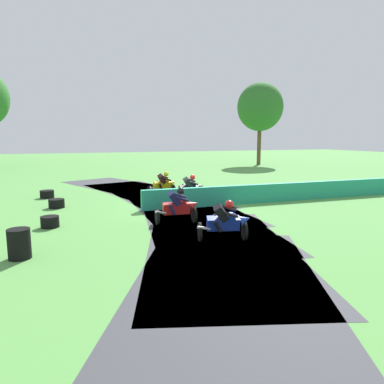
{
  "coord_description": "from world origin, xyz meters",
  "views": [
    {
      "loc": [
        -5.08,
        -14.75,
        3.17
      ],
      "look_at": [
        -0.05,
        -1.18,
        0.9
      ],
      "focal_mm": 32.82,
      "sensor_mm": 36.0,
      "label": 1
    }
  ],
  "objects_px": {
    "tire_stack_mid_a": "(50,222)",
    "tire_stack_far": "(47,194)",
    "tire_stack_near": "(19,244)",
    "motorcycle_fourth_yellow": "(164,184)",
    "tire_stack_mid_b": "(57,203)",
    "motorcycle_lead_blue": "(226,221)",
    "motorcycle_trailing_black": "(190,188)",
    "motorcycle_chase_red": "(178,206)"
  },
  "relations": [
    {
      "from": "tire_stack_mid_b",
      "to": "tire_stack_far",
      "type": "height_order",
      "value": "same"
    },
    {
      "from": "motorcycle_fourth_yellow",
      "to": "tire_stack_mid_b",
      "type": "relative_size",
      "value": 2.48
    },
    {
      "from": "motorcycle_lead_blue",
      "to": "tire_stack_mid_b",
      "type": "xyz_separation_m",
      "value": [
        -4.92,
        7.34,
        -0.43
      ]
    },
    {
      "from": "motorcycle_lead_blue",
      "to": "tire_stack_far",
      "type": "xyz_separation_m",
      "value": [
        -5.42,
        10.33,
        -0.43
      ]
    },
    {
      "from": "motorcycle_fourth_yellow",
      "to": "tire_stack_mid_a",
      "type": "height_order",
      "value": "motorcycle_fourth_yellow"
    },
    {
      "from": "motorcycle_lead_blue",
      "to": "motorcycle_chase_red",
      "type": "distance_m",
      "value": 2.67
    },
    {
      "from": "motorcycle_fourth_yellow",
      "to": "tire_stack_far",
      "type": "height_order",
      "value": "motorcycle_fourth_yellow"
    },
    {
      "from": "motorcycle_lead_blue",
      "to": "tire_stack_mid_b",
      "type": "relative_size",
      "value": 2.44
    },
    {
      "from": "motorcycle_chase_red",
      "to": "tire_stack_mid_a",
      "type": "bearing_deg",
      "value": 165.82
    },
    {
      "from": "motorcycle_trailing_black",
      "to": "motorcycle_chase_red",
      "type": "bearing_deg",
      "value": -115.0
    },
    {
      "from": "motorcycle_fourth_yellow",
      "to": "tire_stack_far",
      "type": "distance_m",
      "value": 6.15
    },
    {
      "from": "motorcycle_trailing_black",
      "to": "motorcycle_fourth_yellow",
      "type": "xyz_separation_m",
      "value": [
        -0.83,
        1.93,
        0.0
      ]
    },
    {
      "from": "motorcycle_lead_blue",
      "to": "tire_stack_far",
      "type": "height_order",
      "value": "motorcycle_lead_blue"
    },
    {
      "from": "tire_stack_near",
      "to": "motorcycle_chase_red",
      "type": "bearing_deg",
      "value": 22.39
    },
    {
      "from": "tire_stack_mid_b",
      "to": "motorcycle_trailing_black",
      "type": "bearing_deg",
      "value": -3.31
    },
    {
      "from": "tire_stack_near",
      "to": "tire_stack_mid_a",
      "type": "height_order",
      "value": "tire_stack_near"
    },
    {
      "from": "motorcycle_lead_blue",
      "to": "tire_stack_near",
      "type": "height_order",
      "value": "motorcycle_lead_blue"
    },
    {
      "from": "motorcycle_trailing_black",
      "to": "tire_stack_far",
      "type": "bearing_deg",
      "value": 153.74
    },
    {
      "from": "tire_stack_mid_a",
      "to": "tire_stack_mid_b",
      "type": "height_order",
      "value": "same"
    },
    {
      "from": "motorcycle_lead_blue",
      "to": "motorcycle_fourth_yellow",
      "type": "height_order",
      "value": "motorcycle_fourth_yellow"
    },
    {
      "from": "motorcycle_lead_blue",
      "to": "tire_stack_near",
      "type": "relative_size",
      "value": 2.12
    },
    {
      "from": "motorcycle_chase_red",
      "to": "motorcycle_fourth_yellow",
      "type": "relative_size",
      "value": 0.99
    },
    {
      "from": "motorcycle_trailing_black",
      "to": "tire_stack_near",
      "type": "distance_m",
      "value": 9.64
    },
    {
      "from": "tire_stack_mid_a",
      "to": "tire_stack_far",
      "type": "distance_m",
      "value": 6.63
    },
    {
      "from": "motorcycle_trailing_black",
      "to": "tire_stack_mid_b",
      "type": "bearing_deg",
      "value": 176.69
    },
    {
      "from": "motorcycle_fourth_yellow",
      "to": "motorcycle_trailing_black",
      "type": "bearing_deg",
      "value": -66.82
    },
    {
      "from": "motorcycle_trailing_black",
      "to": "tire_stack_far",
      "type": "height_order",
      "value": "motorcycle_trailing_black"
    },
    {
      "from": "tire_stack_mid_b",
      "to": "tire_stack_far",
      "type": "xyz_separation_m",
      "value": [
        -0.5,
        2.99,
        0.0
      ]
    },
    {
      "from": "motorcycle_lead_blue",
      "to": "tire_stack_mid_b",
      "type": "bearing_deg",
      "value": 123.82
    },
    {
      "from": "motorcycle_chase_red",
      "to": "tire_stack_mid_a",
      "type": "distance_m",
      "value": 4.59
    },
    {
      "from": "motorcycle_chase_red",
      "to": "tire_stack_far",
      "type": "relative_size",
      "value": 2.4
    },
    {
      "from": "tire_stack_near",
      "to": "tire_stack_mid_a",
      "type": "distance_m",
      "value": 3.28
    },
    {
      "from": "motorcycle_lead_blue",
      "to": "tire_stack_mid_b",
      "type": "height_order",
      "value": "motorcycle_lead_blue"
    },
    {
      "from": "tire_stack_mid_a",
      "to": "tire_stack_near",
      "type": "bearing_deg",
      "value": -101.44
    },
    {
      "from": "motorcycle_lead_blue",
      "to": "motorcycle_trailing_black",
      "type": "relative_size",
      "value": 1.0
    },
    {
      "from": "motorcycle_trailing_black",
      "to": "tire_stack_mid_a",
      "type": "xyz_separation_m",
      "value": [
        -6.48,
        -3.27,
        -0.43
      ]
    },
    {
      "from": "motorcycle_trailing_black",
      "to": "tire_stack_near",
      "type": "height_order",
      "value": "motorcycle_trailing_black"
    },
    {
      "from": "motorcycle_trailing_black",
      "to": "tire_stack_mid_a",
      "type": "distance_m",
      "value": 7.27
    },
    {
      "from": "tire_stack_near",
      "to": "tire_stack_far",
      "type": "distance_m",
      "value": 9.84
    },
    {
      "from": "tire_stack_near",
      "to": "tire_stack_mid_b",
      "type": "xyz_separation_m",
      "value": [
        0.83,
        6.85,
        -0.2
      ]
    },
    {
      "from": "motorcycle_lead_blue",
      "to": "motorcycle_fourth_yellow",
      "type": "relative_size",
      "value": 0.98
    },
    {
      "from": "motorcycle_lead_blue",
      "to": "tire_stack_near",
      "type": "distance_m",
      "value": 5.78
    }
  ]
}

